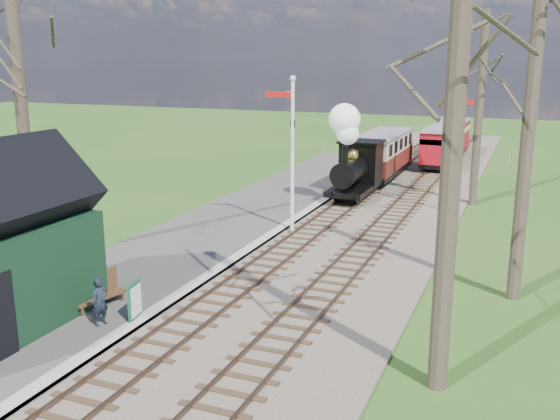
# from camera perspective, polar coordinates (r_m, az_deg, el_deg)

# --- Properties ---
(distant_hills) EXTENTS (114.40, 48.00, 22.02)m
(distant_hills) POSITION_cam_1_polar(r_m,az_deg,el_deg) (74.81, 16.13, -4.75)
(distant_hills) COLOR #385B23
(distant_hills) RESTS_ON ground
(ballast_bed) EXTENTS (8.00, 60.00, 0.10)m
(ballast_bed) POSITION_cam_1_polar(r_m,az_deg,el_deg) (30.04, 8.82, 0.47)
(ballast_bed) COLOR brown
(ballast_bed) RESTS_ON ground
(track_near) EXTENTS (1.60, 60.00, 0.15)m
(track_near) POSITION_cam_1_polar(r_m,az_deg,el_deg) (30.34, 6.44, 0.78)
(track_near) COLOR brown
(track_near) RESTS_ON ground
(track_far) EXTENTS (1.60, 60.00, 0.15)m
(track_far) POSITION_cam_1_polar(r_m,az_deg,el_deg) (29.77, 11.26, 0.35)
(track_far) COLOR brown
(track_far) RESTS_ON ground
(platform) EXTENTS (5.00, 44.00, 0.20)m
(platform) POSITION_cam_1_polar(r_m,az_deg,el_deg) (24.43, -6.73, -2.43)
(platform) COLOR #474442
(platform) RESTS_ON ground
(coping_strip) EXTENTS (0.40, 44.00, 0.21)m
(coping_strip) POSITION_cam_1_polar(r_m,az_deg,el_deg) (23.44, -1.79, -3.03)
(coping_strip) COLOR #B2AD9E
(coping_strip) RESTS_ON ground
(semaphore_near) EXTENTS (1.22, 0.24, 6.22)m
(semaphore_near) POSITION_cam_1_polar(r_m,az_deg,el_deg) (24.34, 1.00, 6.09)
(semaphore_near) COLOR silver
(semaphore_near) RESTS_ON ground
(semaphore_far) EXTENTS (1.22, 0.24, 5.72)m
(semaphore_far) POSITION_cam_1_polar(r_m,az_deg,el_deg) (28.92, 15.02, 6.31)
(semaphore_far) COLOR silver
(semaphore_far) RESTS_ON ground
(bare_trees) EXTENTS (15.51, 22.39, 12.00)m
(bare_trees) POSITION_cam_1_polar(r_m,az_deg,el_deg) (17.93, 0.45, 8.43)
(bare_trees) COLOR #382D23
(bare_trees) RESTS_ON ground
(fence_line) EXTENTS (12.60, 0.08, 1.00)m
(fence_line) POSITION_cam_1_polar(r_m,az_deg,el_deg) (43.63, 11.92, 5.14)
(fence_line) COLOR slate
(fence_line) RESTS_ON ground
(locomotive) EXTENTS (1.87, 4.36, 4.67)m
(locomotive) POSITION_cam_1_polar(r_m,az_deg,el_deg) (30.42, 6.78, 4.73)
(locomotive) COLOR black
(locomotive) RESTS_ON ground
(coach) EXTENTS (2.18, 7.47, 2.29)m
(coach) POSITION_cam_1_polar(r_m,az_deg,el_deg) (36.33, 9.36, 5.19)
(coach) COLOR black
(coach) RESTS_ON ground
(red_carriage_a) EXTENTS (1.98, 4.91, 2.09)m
(red_carriage_a) POSITION_cam_1_polar(r_m,az_deg,el_deg) (40.44, 14.47, 5.63)
(red_carriage_a) COLOR black
(red_carriage_a) RESTS_ON ground
(red_carriage_b) EXTENTS (1.98, 4.91, 2.09)m
(red_carriage_b) POSITION_cam_1_polar(r_m,az_deg,el_deg) (45.85, 15.44, 6.48)
(red_carriage_b) COLOR black
(red_carriage_b) RESTS_ON ground
(sign_board) EXTENTS (0.20, 0.67, 0.98)m
(sign_board) POSITION_cam_1_polar(r_m,az_deg,el_deg) (16.92, -13.14, -8.06)
(sign_board) COLOR #104C35
(sign_board) RESTS_ON platform
(bench) EXTENTS (0.84, 1.66, 0.91)m
(bench) POSITION_cam_1_polar(r_m,az_deg,el_deg) (18.04, -16.49, -7.10)
(bench) COLOR #4C321B
(bench) RESTS_ON platform
(person) EXTENTS (0.44, 0.54, 1.27)m
(person) POSITION_cam_1_polar(r_m,az_deg,el_deg) (16.69, -16.13, -8.04)
(person) COLOR #1A202F
(person) RESTS_ON platform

